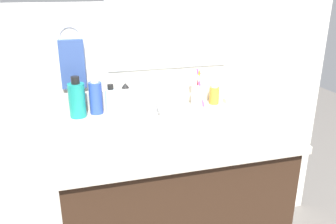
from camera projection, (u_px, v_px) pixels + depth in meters
vanity_cabinet at (169, 213)px, 1.60m from camera, size 0.88×0.59×0.79m
countertop at (169, 131)px, 1.46m from camera, size 0.92×0.64×0.03m
backsplash at (151, 96)px, 1.71m from camera, size 0.92×0.02×0.09m
back_wall at (149, 130)px, 1.84m from camera, size 2.02×0.04×1.30m
mirror_panel at (169, 9)px, 1.63m from camera, size 0.60×0.01×0.56m
towel_ring at (70, 37)px, 1.55m from camera, size 0.10×0.01×0.10m
hand_towel at (72, 64)px, 1.58m from camera, size 0.11×0.04×0.22m
sink_basin at (168, 136)px, 1.45m from camera, size 0.40×0.40×0.11m
faucet at (156, 108)px, 1.60m from camera, size 0.16×0.10×0.08m
bottle_shampoo_blue at (96, 97)px, 1.59m from camera, size 0.06×0.06×0.17m
bottle_oil_amber at (214, 95)px, 1.73m from camera, size 0.05×0.05×0.10m
bottle_lotion_white at (126, 98)px, 1.64m from camera, size 0.06×0.06×0.13m
bottle_gel_clear at (111, 102)px, 1.56m from camera, size 0.05×0.05×0.15m
bottle_mouthwash_teal at (77, 99)px, 1.54m from camera, size 0.07×0.07×0.19m
cup_white_ceramic at (198, 95)px, 1.67m from camera, size 0.07×0.08×0.19m
soap_bar at (230, 101)px, 1.75m from camera, size 0.06×0.04×0.02m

